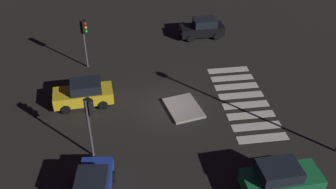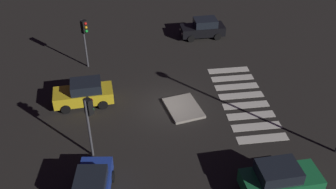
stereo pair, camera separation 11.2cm
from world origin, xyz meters
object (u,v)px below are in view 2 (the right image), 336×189
(traffic_island, at_px, (183,108))
(car_black, at_px, (203,28))
(car_blue, at_px, (92,188))
(traffic_light_west, at_px, (89,114))
(car_green, at_px, (280,179))
(car_yellow, at_px, (84,93))
(traffic_light_north, at_px, (85,32))

(traffic_island, bearing_deg, car_black, -18.64)
(car_black, relative_size, car_blue, 0.97)
(traffic_island, height_order, car_blue, car_blue)
(traffic_island, xyz_separation_m, traffic_light_west, (-3.56, 5.84, 2.89))
(traffic_island, height_order, car_green, car_green)
(car_green, bearing_deg, traffic_island, 113.18)
(car_green, bearing_deg, car_yellow, 135.37)
(traffic_light_west, bearing_deg, car_blue, -129.33)
(car_black, height_order, traffic_light_north, traffic_light_north)
(car_blue, bearing_deg, car_yellow, 11.93)
(car_green, bearing_deg, traffic_light_north, 123.06)
(car_blue, bearing_deg, traffic_island, -33.05)
(traffic_island, distance_m, traffic_light_west, 7.43)
(car_black, distance_m, traffic_light_west, 16.95)
(car_green, height_order, car_blue, car_green)
(traffic_light_north, bearing_deg, traffic_island, 2.73)
(car_black, distance_m, car_blue, 19.73)
(traffic_island, bearing_deg, traffic_light_west, 121.34)
(traffic_light_north, bearing_deg, car_green, -6.52)
(traffic_light_west, bearing_deg, car_yellow, 58.78)
(car_black, height_order, traffic_light_west, traffic_light_west)
(car_black, distance_m, traffic_light_north, 10.97)
(traffic_island, xyz_separation_m, car_blue, (-6.96, 5.84, 0.76))
(traffic_island, bearing_deg, car_blue, 140.00)
(traffic_light_west, bearing_deg, traffic_island, -8.08)
(car_black, distance_m, car_yellow, 13.43)
(traffic_light_west, bearing_deg, car_black, 16.78)
(car_black, relative_size, traffic_light_west, 1.01)
(traffic_island, height_order, traffic_light_north, traffic_light_north)
(car_black, relative_size, traffic_light_north, 1.00)
(traffic_island, xyz_separation_m, traffic_light_north, (6.41, 6.47, 2.93))
(traffic_light_north, bearing_deg, car_blue, -39.81)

